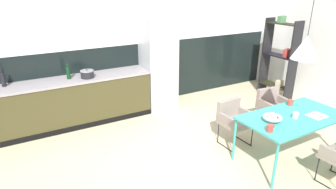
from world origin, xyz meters
The scene contains 18 objects.
ground_plane centered at (0.00, 0.00, 0.00)m, with size 9.57×9.57×0.00m, color #C7B68F.
back_wall_splashback_dark centered at (0.00, 2.83, 0.68)m, with size 7.36×0.12×1.37m, color black.
back_wall_panel_upper centered at (0.00, 2.83, 2.05)m, with size 7.36×0.12×1.37m, color white.
kitchen_counter centered at (-1.79, 2.47, 0.46)m, with size 3.50×0.63×0.91m.
refrigerator_column centered at (0.29, 2.47, 0.96)m, with size 0.66×0.60×1.93m, color #ADAFB2.
dining_table centered at (1.07, -0.34, 0.68)m, with size 1.59×0.85×0.73m.
armchair_by_stool centered at (0.64, 0.45, 0.49)m, with size 0.51×0.49×0.75m.
armchair_head_of_table centered at (1.63, 0.53, 0.50)m, with size 0.53×0.52×0.75m.
fruit_bowl centered at (0.65, -0.31, 0.79)m, with size 0.26×0.26×0.09m.
open_book centered at (1.36, -0.51, 0.74)m, with size 0.25×0.22×0.02m.
mug_glass_clear centered at (1.03, -0.40, 0.77)m, with size 0.12×0.08×0.09m.
mug_white_ceramic centered at (0.40, -0.50, 0.78)m, with size 0.13×0.09×0.09m.
mug_tall_blue centered at (1.36, -0.04, 0.78)m, with size 0.12×0.08×0.09m.
cooking_pot centered at (-1.23, 2.39, 0.98)m, with size 0.24×0.24×0.16m.
bottle_wine_green centered at (-1.55, 2.49, 1.03)m, with size 0.07×0.07×0.29m.
bottle_spice_small centered at (-2.60, 2.59, 1.05)m, with size 0.07×0.07×0.33m.
open_shelf_unit centered at (3.05, 1.66, 0.95)m, with size 0.30×0.82×1.88m.
pendant_lamp_over_table_near centered at (1.07, -0.34, 1.74)m, with size 0.35×0.35×1.10m.
Camera 1 is at (-2.37, -2.74, 2.53)m, focal length 30.37 mm.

